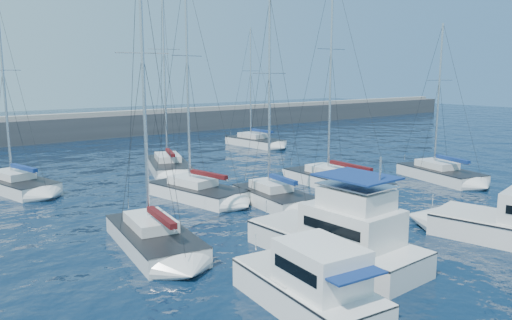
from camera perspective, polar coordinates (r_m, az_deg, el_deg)
ground at (r=28.79m, az=14.91°, el=-8.25°), size 220.00×220.00×0.00m
breakwater at (r=72.28m, az=-19.78°, el=3.17°), size 160.00×6.00×4.45m
motor_yacht_port_outer at (r=19.19m, az=6.27°, el=-14.34°), size 3.42×6.88×3.20m
motor_yacht_port_inner at (r=24.10m, az=9.58°, el=-8.79°), size 3.72×9.02×4.69m
sailboat_mid_a at (r=26.25m, az=-11.61°, el=-8.66°), size 4.16×8.18×15.69m
sailboat_mid_b at (r=35.56m, az=-6.79°, el=-3.59°), size 4.41×7.97×16.02m
sailboat_mid_c at (r=33.89m, az=2.04°, el=-4.22°), size 3.69×6.72×14.04m
sailboat_mid_d at (r=39.38m, az=9.09°, el=-2.34°), size 3.74×9.54×17.07m
sailboat_mid_e at (r=44.32m, az=20.29°, el=-1.50°), size 4.71×7.92×13.11m
sailboat_back_a at (r=41.70m, az=-25.66°, el=-2.54°), size 4.75×8.06×14.41m
sailboat_back_b at (r=45.78m, az=-9.97°, el=-0.62°), size 5.75×8.72×17.54m
sailboat_back_c at (r=61.08m, az=-0.15°, el=2.12°), size 3.65×8.08×14.50m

